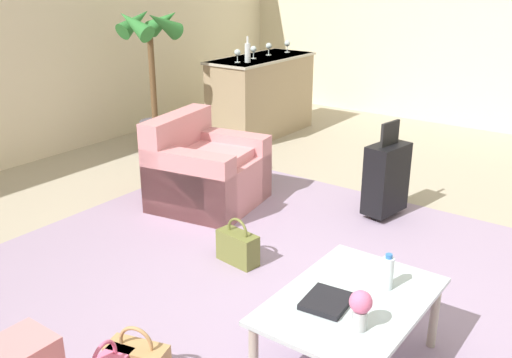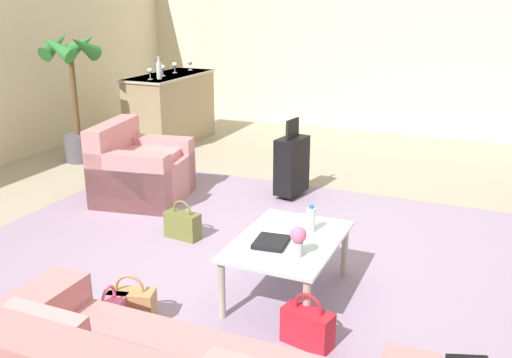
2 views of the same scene
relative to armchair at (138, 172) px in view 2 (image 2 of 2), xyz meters
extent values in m
plane|color=#A89E89|center=(-0.89, -1.66, -0.29)|extent=(12.00, 12.00, 0.00)
cube|color=beige|center=(4.17, -1.66, 1.26)|extent=(0.12, 8.00, 3.10)
cube|color=#9984A3|center=(-1.49, -1.46, -0.29)|extent=(5.20, 4.40, 0.01)
cube|color=pink|center=(-3.20, -1.79, 0.34)|extent=(0.16, 0.40, 0.41)
cube|color=#C67F84|center=(0.01, -0.06, -0.07)|extent=(1.02, 0.98, 0.44)
cube|color=#C67F84|center=(-0.04, 0.25, 0.11)|extent=(0.91, 0.35, 0.81)
cube|color=#C67F84|center=(0.35, 0.00, 0.01)|extent=(0.34, 0.87, 0.60)
cube|color=#C67F84|center=(-0.33, -0.12, 0.01)|extent=(0.34, 0.87, 0.60)
cube|color=pink|center=(0.02, -0.11, 0.19)|extent=(0.74, 0.69, 0.08)
cube|color=silver|center=(-1.29, -2.16, 0.13)|extent=(1.01, 0.69, 0.02)
cylinder|color=#ADA899|center=(-1.75, -1.87, -0.08)|extent=(0.05, 0.05, 0.41)
cylinder|color=#ADA899|center=(-0.83, -1.87, -0.08)|extent=(0.05, 0.05, 0.41)
cylinder|color=#ADA899|center=(-1.75, -2.46, -0.08)|extent=(0.05, 0.05, 0.41)
cylinder|color=#ADA899|center=(-0.83, -2.46, -0.08)|extent=(0.05, 0.05, 0.41)
cylinder|color=silver|center=(-1.09, -2.26, 0.24)|extent=(0.06, 0.06, 0.18)
cylinder|color=#2D6BBC|center=(-1.09, -2.26, 0.34)|extent=(0.04, 0.04, 0.02)
cube|color=black|center=(-1.41, -2.08, 0.16)|extent=(0.27, 0.24, 0.03)
cylinder|color=#B2B7BC|center=(-1.51, -2.31, 0.20)|extent=(0.07, 0.07, 0.10)
sphere|color=#DB6693|center=(-1.51, -2.31, 0.30)|extent=(0.11, 0.11, 0.11)
cube|color=#937F60|center=(2.21, 0.94, 0.21)|extent=(1.50, 0.63, 0.99)
cube|color=#ADA899|center=(2.21, 0.94, 0.69)|extent=(1.54, 0.67, 0.03)
cylinder|color=silver|center=(1.69, 0.91, 0.71)|extent=(0.07, 0.07, 0.01)
cylinder|color=silver|center=(1.69, 0.91, 0.75)|extent=(0.01, 0.01, 0.08)
sphere|color=silver|center=(1.69, 0.91, 0.82)|extent=(0.08, 0.08, 0.08)
cylinder|color=silver|center=(2.04, 0.93, 0.71)|extent=(0.07, 0.07, 0.01)
cylinder|color=silver|center=(2.04, 0.93, 0.75)|extent=(0.01, 0.01, 0.08)
sphere|color=silver|center=(2.04, 0.93, 0.82)|extent=(0.08, 0.08, 0.08)
cylinder|color=silver|center=(2.39, 0.95, 0.71)|extent=(0.07, 0.07, 0.01)
cylinder|color=silver|center=(2.39, 0.95, 0.75)|extent=(0.01, 0.01, 0.08)
sphere|color=silver|center=(2.39, 0.95, 0.82)|extent=(0.08, 0.08, 0.08)
cylinder|color=silver|center=(2.74, 0.90, 0.71)|extent=(0.07, 0.07, 0.01)
cylinder|color=silver|center=(2.74, 0.90, 0.75)|extent=(0.01, 0.01, 0.08)
sphere|color=silver|center=(2.74, 0.90, 0.82)|extent=(0.08, 0.08, 0.08)
cylinder|color=silver|center=(1.76, 0.81, 0.81)|extent=(0.07, 0.07, 0.22)
cylinder|color=silver|center=(1.76, 0.81, 0.96)|extent=(0.03, 0.03, 0.08)
cube|color=black|center=(0.71, -1.46, 0.06)|extent=(0.43, 0.28, 0.60)
cube|color=black|center=(0.71, -1.46, 0.46)|extent=(0.24, 0.06, 0.20)
cylinder|color=black|center=(0.57, -1.44, -0.27)|extent=(0.03, 0.05, 0.05)
cylinder|color=black|center=(0.85, -1.49, -0.27)|extent=(0.03, 0.05, 0.05)
cube|color=tan|center=(-2.05, -1.35, -0.17)|extent=(0.22, 0.35, 0.24)
torus|color=tan|center=(-2.05, -1.35, -0.03)|extent=(0.07, 0.19, 0.20)
cube|color=red|center=(-1.82, -2.49, -0.17)|extent=(0.21, 0.34, 0.24)
torus|color=red|center=(-1.82, -2.49, -0.03)|extent=(0.06, 0.20, 0.20)
cube|color=pink|center=(-2.23, -1.32, -0.17)|extent=(0.34, 0.21, 0.24)
torus|color=pink|center=(-2.23, -1.32, -0.03)|extent=(0.20, 0.06, 0.20)
cube|color=olive|center=(-0.71, -0.96, -0.17)|extent=(0.18, 0.33, 0.24)
torus|color=olive|center=(-0.71, -0.96, -0.03)|extent=(0.04, 0.20, 0.20)
cylinder|color=#514C56|center=(0.91, 1.54, -0.12)|extent=(0.37, 0.37, 0.35)
cylinder|color=brown|center=(0.91, 1.54, 0.56)|extent=(0.07, 0.07, 1.00)
cone|color=#2D7533|center=(1.13, 1.54, 1.18)|extent=(0.20, 0.49, 0.38)
cone|color=#2D7533|center=(0.91, 1.76, 1.18)|extent=(0.49, 0.20, 0.38)
cone|color=#2D7533|center=(0.69, 1.54, 1.18)|extent=(0.20, 0.49, 0.38)
cone|color=#2D7533|center=(0.91, 1.32, 1.18)|extent=(0.49, 0.20, 0.38)
camera|label=1|loc=(-3.63, -3.27, 1.76)|focal=40.00mm
camera|label=2|loc=(-4.75, -3.42, 1.79)|focal=40.00mm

